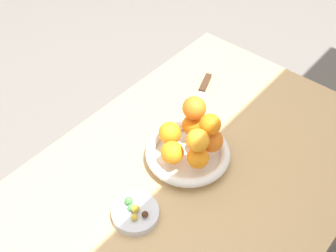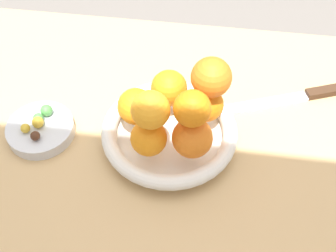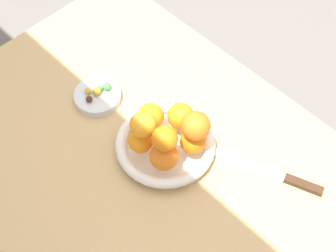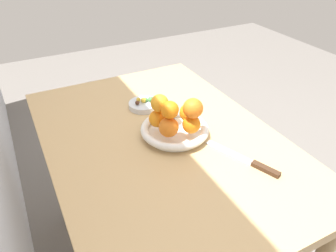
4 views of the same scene
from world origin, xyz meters
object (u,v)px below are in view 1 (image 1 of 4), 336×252
Objects in this scene: candy_dish at (136,213)px; orange_1 at (170,134)px; dining_table at (197,188)px; candy_ball_4 at (134,217)px; orange_4 at (210,140)px; candy_ball_0 at (131,207)px; candy_ball_2 at (135,209)px; orange_6 at (194,108)px; orange_2 at (172,153)px; orange_0 at (193,125)px; orange_5 at (210,124)px; orange_3 at (198,158)px; candy_ball_1 at (146,215)px; candy_ball_3 at (129,201)px; knife at (200,95)px; fruit_bowl at (188,154)px; orange_7 at (197,140)px.

candy_dish is 1.87× the size of orange_1.
candy_ball_4 reaches higher than dining_table.
orange_1 is at bearing -62.25° from orange_4.
candy_ball_2 is at bearing 107.54° from candy_ball_0.
candy_ball_4 is (0.01, 0.02, -0.00)m from candy_ball_0.
candy_ball_4 is (0.31, 0.06, -0.10)m from orange_6.
orange_2 is at bearing -47.62° from dining_table.
orange_0 is 1.05× the size of orange_5.
dining_table is 16.76× the size of orange_6.
orange_3 is 0.90× the size of orange_4.
dining_table is at bearing 4.65° from orange_4.
orange_4 is at bearing 74.90° from orange_6.
orange_3 is (0.02, 0.01, 0.16)m from dining_table.
candy_ball_2 is at bearing -81.98° from candy_ball_1.
candy_ball_1 is 0.78× the size of candy_ball_3.
orange_3 is 0.33m from knife.
orange_3 is 0.90× the size of orange_6.
knife is at bearing -138.42° from orange_5.
orange_1 reaches higher than orange_0.
fruit_bowl is at bearing -45.25° from orange_5.
orange_6 is 0.31m from candy_ball_1.
dining_table is 0.25m from candy_ball_1.
candy_dish is 1.98× the size of orange_7.
orange_0 is at bearing -152.28° from fruit_bowl.
orange_0 reaches higher than candy_ball_0.
fruit_bowl is 3.60× the size of orange_6.
orange_3 is 1.03× the size of orange_5.
knife is at bearing -158.29° from candy_ball_1.
candy_ball_1 is at bearing 2.15° from orange_5.
orange_0 is 0.30m from candy_ball_1.
orange_6 is 0.26× the size of knife.
fruit_bowl is 0.13m from orange_6.
candy_ball_0 is 0.02m from candy_ball_3.
orange_4 reaches higher than orange_3.
knife is at bearing -143.50° from dining_table.
fruit_bowl is at bearing -178.34° from candy_ball_0.
orange_4 is 0.29m from candy_ball_4.
orange_1 is at bearing -98.29° from orange_3.
orange_6 is at bearing -138.01° from orange_7.
candy_ball_0 reaches higher than dining_table.
candy_ball_1 is at bearing 98.26° from candy_dish.
candy_ball_2 is at bearing -9.92° from orange_3.
candy_ball_0 is at bearing 16.74° from knife.
candy_ball_2 is (0.00, -0.03, 0.00)m from candy_ball_1.
orange_4 is 3.96× the size of candy_ball_4.
orange_7 is (0.06, 0.01, -0.01)m from orange_5.
candy_ball_1 is (0.20, -0.00, -0.04)m from orange_3.
orange_4 is 0.27m from candy_ball_1.
orange_0 reaches higher than candy_ball_3.
orange_5 is 0.29m from knife.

